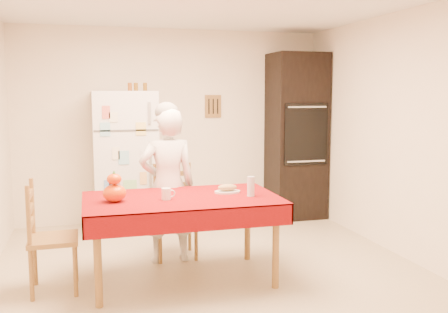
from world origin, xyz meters
name	(u,v)px	position (x,y,z in m)	size (l,w,h in m)	color
floor	(215,277)	(0.00, 0.00, 0.00)	(4.50, 4.50, 0.00)	beige
room_shell	(215,99)	(0.00, 0.00, 1.62)	(4.02, 4.52, 2.51)	white
refrigerator	(125,161)	(-0.65, 1.88, 0.85)	(0.75, 0.74, 1.70)	white
oven_cabinet	(296,136)	(1.63, 1.93, 1.10)	(0.70, 0.62, 2.20)	black
dining_table	(182,205)	(-0.30, 0.00, 0.69)	(1.70, 1.00, 0.76)	brown
chair_far	(174,207)	(-0.25, 0.72, 0.51)	(0.42, 0.40, 0.95)	brown
chair_left	(45,233)	(-1.46, 0.05, 0.51)	(0.41, 0.43, 0.95)	brown
seated_woman	(168,186)	(-0.34, 0.55, 0.77)	(0.56, 0.37, 1.53)	silver
coffee_mug	(166,194)	(-0.45, -0.07, 0.81)	(0.08, 0.08, 0.10)	white
pumpkin_lower	(115,193)	(-0.88, -0.03, 0.84)	(0.20, 0.20, 0.15)	#D54A05
pumpkin_upper	(114,179)	(-0.88, -0.03, 0.96)	(0.12, 0.12, 0.09)	#D95905
wine_glass	(251,186)	(0.30, -0.12, 0.85)	(0.07, 0.07, 0.18)	silver
bread_plate	(227,192)	(0.14, 0.08, 0.77)	(0.24, 0.24, 0.02)	silver
bread_loaf	(227,187)	(0.14, 0.08, 0.81)	(0.18, 0.10, 0.06)	tan
spice_jar_left	(130,87)	(-0.57, 1.93, 1.75)	(0.05, 0.05, 0.10)	#934D1A
spice_jar_mid	(136,87)	(-0.50, 1.93, 1.75)	(0.05, 0.05, 0.10)	brown
spice_jar_right	(145,87)	(-0.38, 1.93, 1.75)	(0.05, 0.05, 0.10)	brown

